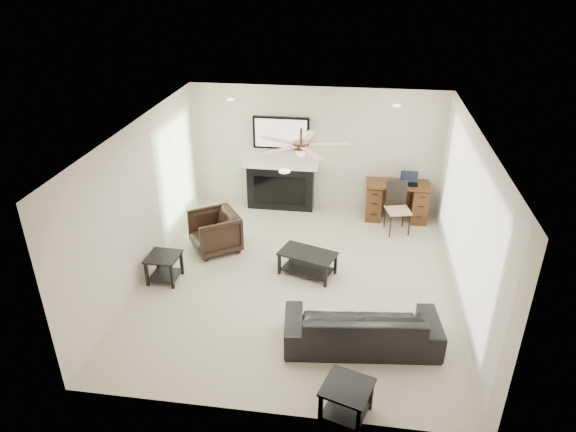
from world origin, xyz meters
name	(u,v)px	position (x,y,z in m)	size (l,w,h in m)	color
room_shell	(313,183)	(0.19, 0.08, 1.68)	(5.50, 5.54, 2.52)	beige
sofa	(362,326)	(1.02, -1.41, 0.30)	(2.05, 0.80, 0.60)	black
armchair	(215,232)	(-1.58, 0.74, 0.36)	(0.77, 0.79, 0.72)	black
coffee_table	(307,263)	(0.12, 0.19, 0.20)	(0.90, 0.50, 0.40)	black
end_table_near	(346,401)	(0.87, -2.66, 0.23)	(0.52, 0.52, 0.45)	black
end_table_left	(164,268)	(-2.13, -0.31, 0.23)	(0.50, 0.50, 0.45)	black
fireplace_unit	(280,165)	(-0.70, 2.58, 0.95)	(1.52, 0.34, 1.91)	black
desk	(396,201)	(1.63, 2.42, 0.38)	(1.22, 0.56, 0.76)	#3B1F0E
desk_chair	(398,209)	(1.63, 1.87, 0.48)	(0.42, 0.44, 0.97)	black
laptop	(410,179)	(1.83, 2.40, 0.88)	(0.33, 0.24, 0.23)	black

